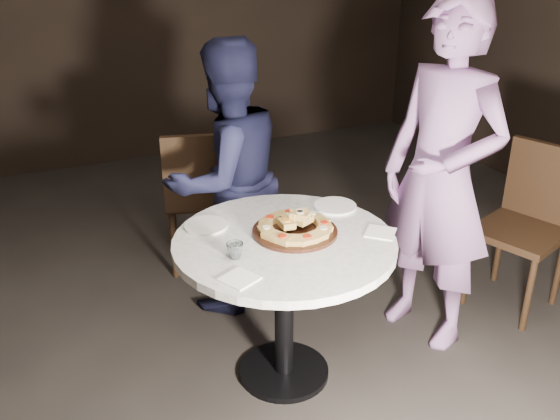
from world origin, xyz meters
name	(u,v)px	position (x,y,z in m)	size (l,w,h in m)	color
floor	(287,363)	(0.00, 0.00, 0.00)	(7.00, 7.00, 0.00)	black
table	(284,266)	(-0.05, -0.07, 0.65)	(1.23, 1.23, 0.79)	black
serving_board	(295,231)	(0.02, -0.03, 0.80)	(0.41, 0.41, 0.02)	black
focaccia_pile	(295,225)	(0.02, -0.03, 0.84)	(0.37, 0.36, 0.10)	#A88341
plate_left	(206,226)	(-0.35, 0.21, 0.80)	(0.21, 0.21, 0.01)	white
plate_right	(335,206)	(0.34, 0.15, 0.80)	(0.22, 0.22, 0.01)	white
water_glass	(235,251)	(-0.32, -0.14, 0.83)	(0.08, 0.08, 0.07)	silver
napkin_near	(239,279)	(-0.37, -0.31, 0.80)	(0.14, 0.14, 0.01)	white
napkin_far	(380,232)	(0.40, -0.20, 0.80)	(0.14, 0.14, 0.01)	white
chair_far	(201,191)	(-0.08, 1.16, 0.57)	(0.57, 0.58, 0.98)	black
chair_right	(530,216)	(1.58, 0.00, 0.56)	(0.60, 0.59, 0.98)	black
diner_navy	(227,179)	(-0.05, 0.72, 0.80)	(0.78, 0.61, 1.61)	black
diner_teal	(441,178)	(0.86, -0.03, 0.94)	(0.68, 0.45, 1.88)	slate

